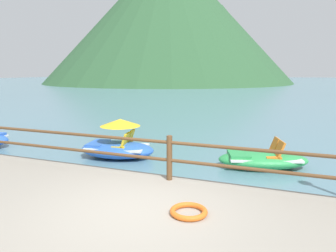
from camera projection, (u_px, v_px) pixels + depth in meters
name	position (u px, v px, depth m)	size (l,w,h in m)	color
ground_plane	(272.00, 91.00, 42.02)	(200.00, 200.00, 0.00)	slate
dock_railing	(169.00, 153.00, 6.53)	(23.92, 0.12, 0.95)	brown
life_ring	(189.00, 211.00, 5.03)	(0.61, 0.61, 0.09)	orange
pedal_boat_0	(262.00, 159.00, 8.73)	(2.71, 1.90, 0.81)	green
pedal_boat_3	(117.00, 145.00, 9.72)	(2.49, 1.67, 1.22)	blue
cliff_headland	(176.00, 21.00, 71.52)	(55.40, 55.40, 29.57)	#2D5633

